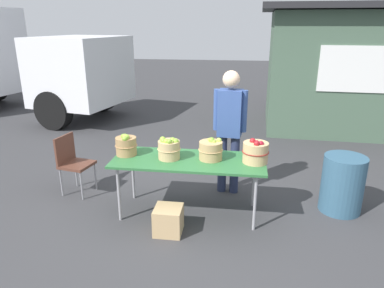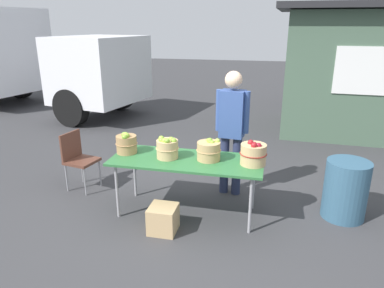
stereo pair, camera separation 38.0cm
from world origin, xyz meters
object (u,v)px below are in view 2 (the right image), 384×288
Objects in this scene: produce_crate at (163,219)px; market_table at (187,162)px; apple_basket_red_0 at (253,154)px; folding_chair at (78,156)px; vendor_adult at (232,124)px; apple_basket_green_2 at (209,150)px; apple_basket_green_1 at (167,148)px; trash_barrel at (346,190)px; apple_basket_green_0 at (126,144)px.

market_table is at bearing 70.79° from produce_crate.
apple_basket_red_0 reaches higher than folding_chair.
folding_chair is at bearing 15.56° from vendor_adult.
vendor_adult is (0.47, 0.70, 0.33)m from market_table.
apple_basket_green_2 is 1.00m from produce_crate.
apple_basket_green_2 is (0.52, 0.05, -0.01)m from apple_basket_green_1.
vendor_adult is at bearing 72.79° from apple_basket_green_2.
apple_basket_red_0 is at bearing 1.13° from apple_basket_green_1.
trash_barrel reaches higher than produce_crate.
apple_basket_green_1 is 2.30m from trash_barrel.
apple_basket_red_0 reaches higher than market_table.
folding_chair is 1.14× the size of trash_barrel.
produce_crate is (1.57, -0.86, -0.35)m from folding_chair.
trash_barrel is (2.22, 0.35, -0.51)m from apple_basket_green_1.
folding_chair is 2.67× the size of produce_crate.
apple_basket_red_0 is 1.32m from produce_crate.
produce_crate is at bearing -81.09° from apple_basket_green_1.
vendor_adult is at bearing 166.60° from trash_barrel.
vendor_adult reaches higher than trash_barrel.
apple_basket_red_0 is (0.54, -0.03, 0.01)m from apple_basket_green_2.
apple_basket_green_0 is at bearing 179.60° from apple_basket_green_2.
apple_basket_red_0 is 0.38× the size of folding_chair.
apple_basket_green_1 is 0.89× the size of apple_basket_red_0.
apple_basket_red_0 is 0.78m from vendor_adult.
apple_basket_green_2 is at bearing -0.40° from apple_basket_green_0.
apple_basket_green_1 is 1.58m from folding_chair.
folding_chair is (-1.49, 0.38, -0.38)m from apple_basket_green_1.
produce_crate is (-0.99, -0.50, -0.72)m from apple_basket_red_0.
folding_chair is 1.82m from produce_crate.
apple_basket_red_0 is at bearing -164.04° from trash_barrel.
folding_chair is (-2.55, 0.36, -0.38)m from apple_basket_red_0.
market_table is 5.81× the size of apple_basket_red_0.
market_table is 6.17× the size of apple_basket_green_2.
market_table is 0.84m from apple_basket_red_0.
vendor_adult is 5.48× the size of produce_crate.
apple_basket_green_0 is at bearing 173.90° from apple_basket_green_1.
market_table is 2.21× the size of folding_chair.
apple_basket_green_2 is at bearing 50.48° from produce_crate.
trash_barrel is (3.71, -0.02, -0.13)m from folding_chair.
apple_basket_green_2 is at bearing 176.59° from apple_basket_red_0.
apple_basket_red_0 is at bearing -86.63° from folding_chair.
apple_basket_green_0 is 0.99× the size of apple_basket_green_1.
apple_basket_red_0 reaches higher than produce_crate.
vendor_adult is at bearing -70.19° from folding_chair.
apple_basket_green_1 is at bearing 51.48° from vendor_adult.
apple_basket_green_0 is 0.89× the size of produce_crate.
folding_chair is at bearing 179.62° from trash_barrel.
apple_basket_green_2 is 0.41× the size of trash_barrel.
vendor_adult reaches higher than produce_crate.
produce_crate is at bearing 68.57° from vendor_adult.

